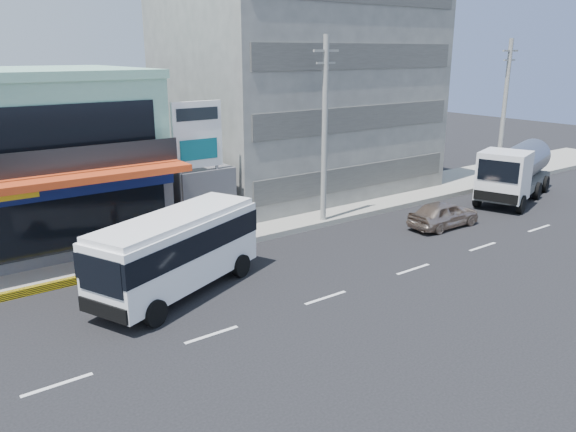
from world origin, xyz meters
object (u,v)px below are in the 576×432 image
object	(u,v)px
satellite_dish	(191,163)
utility_pole_far	(504,112)
shop_building	(12,164)
concrete_building	(298,85)
utility_pole_near	(325,131)
minibus	(177,247)
motorcycle_rider	(162,255)
tanker_truck	(515,171)
billboard	(198,142)
sedan	(444,214)

from	to	relation	value
satellite_dish	utility_pole_far	xyz separation A→B (m)	(22.00, -3.60, 1.57)
shop_building	concrete_building	bearing A→B (deg)	3.35
satellite_dish	utility_pole_far	world-z (taller)	utility_pole_far
utility_pole_near	minibus	world-z (taller)	utility_pole_near
minibus	motorcycle_rider	world-z (taller)	minibus
shop_building	tanker_truck	distance (m)	29.08
motorcycle_rider	billboard	bearing A→B (deg)	40.71
satellite_dish	utility_pole_near	distance (m)	7.17
shop_building	utility_pole_near	distance (m)	15.50
minibus	satellite_dish	bearing A→B (deg)	58.73
minibus	motorcycle_rider	size ratio (longest dim) A/B	3.35
shop_building	tanker_truck	size ratio (longest dim) A/B	1.35
shop_building	utility_pole_far	size ratio (longest dim) A/B	1.24
billboard	tanker_truck	world-z (taller)	billboard
concrete_building	shop_building	bearing A→B (deg)	-176.65
sedan	utility_pole_far	bearing A→B (deg)	-68.10
motorcycle_rider	tanker_truck	bearing A→B (deg)	-4.21
satellite_dish	minibus	size ratio (longest dim) A/B	0.19
tanker_truck	shop_building	bearing A→B (deg)	160.92
utility_pole_near	motorcycle_rider	distance (m)	10.98
tanker_truck	motorcycle_rider	distance (m)	23.50
concrete_building	sedan	xyz separation A→B (m)	(0.99, -11.76, -6.26)
tanker_truck	satellite_dish	bearing A→B (deg)	161.39
concrete_building	tanker_truck	bearing A→B (deg)	-48.23
utility_pole_near	sedan	bearing A→B (deg)	-39.85
satellite_dish	sedan	world-z (taller)	satellite_dish
satellite_dish	utility_pole_near	xyz separation A→B (m)	(6.00, -3.60, 1.57)
sedan	tanker_truck	world-z (taller)	tanker_truck
shop_building	sedan	distance (m)	22.04
shop_building	utility_pole_near	world-z (taller)	utility_pole_near
satellite_dish	tanker_truck	xyz separation A→B (m)	(19.41, -6.53, -1.71)
minibus	sedan	world-z (taller)	minibus
utility_pole_far	tanker_truck	xyz separation A→B (m)	(-2.59, -2.93, -3.28)
minibus	sedan	bearing A→B (deg)	-2.26
utility_pole_near	minibus	distance (m)	11.42
utility_pole_near	sedan	xyz separation A→B (m)	(4.99, -4.16, -4.41)
satellite_dish	tanker_truck	bearing A→B (deg)	-18.61
billboard	utility_pole_far	xyz separation A→B (m)	(22.50, -1.80, 0.22)
minibus	shop_building	bearing A→B (deg)	109.87
billboard	utility_pole_near	size ratio (longest dim) A/B	0.69
billboard	minibus	bearing A→B (deg)	-125.67
concrete_building	minibus	xyz separation A→B (m)	(-14.35, -11.16, -5.10)
concrete_building	utility_pole_far	size ratio (longest dim) A/B	1.60
sedan	tanker_truck	xyz separation A→B (m)	(8.42, 1.23, 1.13)
shop_building	billboard	xyz separation A→B (m)	(7.50, -4.75, 0.93)
shop_building	tanker_truck	bearing A→B (deg)	-19.08
billboard	utility_pole_near	xyz separation A→B (m)	(6.50, -1.80, 0.22)
concrete_building	sedan	distance (m)	13.36
billboard	sedan	world-z (taller)	billboard
minibus	utility_pole_near	bearing A→B (deg)	18.98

